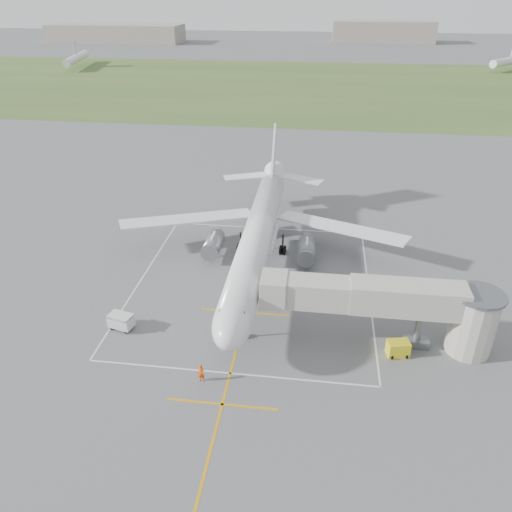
# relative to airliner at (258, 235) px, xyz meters

# --- Properties ---
(ground) EXTENTS (700.00, 700.00, 0.00)m
(ground) POSITION_rel_airliner_xyz_m (0.00, -0.75, -4.39)
(ground) COLOR #535356
(ground) RESTS_ON ground
(grass_strip) EXTENTS (700.00, 120.00, 0.02)m
(grass_strip) POSITION_rel_airliner_xyz_m (0.00, 129.25, -4.38)
(grass_strip) COLOR #3C5826
(grass_strip) RESTS_ON ground
(apron_markings) EXTENTS (28.20, 60.00, 0.01)m
(apron_markings) POSITION_rel_airliner_xyz_m (0.00, -6.57, -4.38)
(apron_markings) COLOR orange
(apron_markings) RESTS_ON ground
(airliner) EXTENTS (38.93, 46.75, 13.52)m
(airliner) POSITION_rel_airliner_xyz_m (0.00, 0.00, 0.00)
(airliner) COLOR silver
(airliner) RESTS_ON ground
(jet_bridge) EXTENTS (23.40, 5.00, 7.20)m
(jet_bridge) POSITION_rel_airliner_xyz_m (15.72, -14.25, 0.35)
(jet_bridge) COLOR gray
(jet_bridge) RESTS_ON ground
(gpu_unit) EXTENTS (2.35, 1.85, 1.59)m
(gpu_unit) POSITION_rel_airliner_xyz_m (16.02, -15.91, -3.61)
(gpu_unit) COLOR yellow
(gpu_unit) RESTS_ON ground
(baggage_cart) EXTENTS (2.80, 2.07, 1.75)m
(baggage_cart) POSITION_rel_airliner_xyz_m (-12.73, -15.36, -3.50)
(baggage_cart) COLOR silver
(baggage_cart) RESTS_ON ground
(ramp_worker_nose) EXTENTS (0.72, 0.51, 1.85)m
(ramp_worker_nose) POSITION_rel_airliner_xyz_m (-2.46, -22.09, -3.47)
(ramp_worker_nose) COLOR #E64B07
(ramp_worker_nose) RESTS_ON ground
(ramp_worker_wing) EXTENTS (1.12, 1.16, 1.89)m
(ramp_worker_wing) POSITION_rel_airliner_xyz_m (-5.95, 1.67, -3.45)
(ramp_worker_wing) COLOR orange
(ramp_worker_wing) RESTS_ON ground
(distant_hangars) EXTENTS (345.00, 49.00, 12.00)m
(distant_hangars) POSITION_rel_airliner_xyz_m (-16.15, 264.44, 0.78)
(distant_hangars) COLOR gray
(distant_hangars) RESTS_ON ground
(distant_aircraft) EXTENTS (200.39, 46.16, 8.85)m
(distant_aircraft) POSITION_rel_airliner_xyz_m (-7.57, 169.41, -0.80)
(distant_aircraft) COLOR silver
(distant_aircraft) RESTS_ON ground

